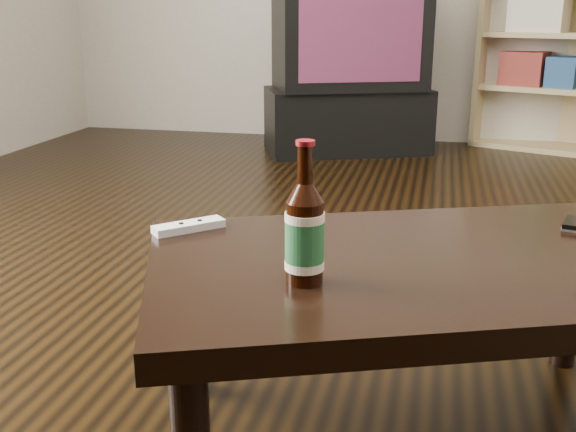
% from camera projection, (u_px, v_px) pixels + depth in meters
% --- Properties ---
extents(floor, '(5.00, 6.00, 0.01)m').
position_uv_depth(floor, '(367.00, 336.00, 1.90)').
color(floor, black).
rests_on(floor, ground).
extents(tv_stand, '(1.11, 0.84, 0.40)m').
position_uv_depth(tv_stand, '(347.00, 120.00, 4.28)').
color(tv_stand, black).
rests_on(tv_stand, floor).
extents(tv, '(1.03, 0.85, 0.66)m').
position_uv_depth(tv, '(349.00, 34.00, 4.12)').
color(tv, black).
rests_on(tv, tv_stand).
extents(bookshelf, '(0.85, 0.62, 1.44)m').
position_uv_depth(bookshelf, '(547.00, 30.00, 4.24)').
color(bookshelf, tan).
rests_on(bookshelf, floor).
extents(coffee_table, '(1.25, 0.99, 0.41)m').
position_uv_depth(coffee_table, '(426.00, 282.00, 1.35)').
color(coffee_table, black).
rests_on(coffee_table, floor).
extents(beer_bottle, '(0.09, 0.09, 0.26)m').
position_uv_depth(beer_bottle, '(305.00, 234.00, 1.18)').
color(beer_bottle, black).
rests_on(beer_bottle, coffee_table).
extents(phone, '(0.07, 0.10, 0.02)m').
position_uv_depth(phone, '(574.00, 224.00, 1.51)').
color(phone, silver).
rests_on(phone, coffee_table).
extents(remote, '(0.15, 0.14, 0.02)m').
position_uv_depth(remote, '(189.00, 226.00, 1.49)').
color(remote, white).
rests_on(remote, coffee_table).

